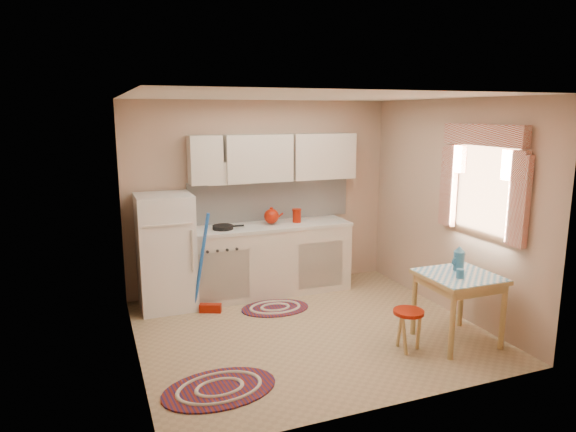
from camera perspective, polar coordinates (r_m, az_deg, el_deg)
The scene contains 14 objects.
room_shell at distance 5.60m, azimuth 2.92°, elevation 3.76°, with size 3.64×3.60×2.52m.
fridge at distance 6.34m, azimuth -13.42°, elevation -3.90°, with size 0.65×0.60×1.40m, color white.
broom at distance 6.11m, azimuth -8.76°, elevation -5.28°, with size 0.28×0.12×1.20m, color blue, non-canonical shape.
base_cabinets at distance 6.73m, azimuth -2.66°, elevation -5.00°, with size 2.25×0.60×0.88m, color beige.
countertop at distance 6.62m, azimuth -2.70°, elevation -1.17°, with size 2.27×0.62×0.04m, color beige.
frying_pan at distance 6.41m, azimuth -7.25°, elevation -1.25°, with size 0.26×0.26×0.05m, color black.
red_kettle at distance 6.62m, azimuth -1.85°, elevation -0.03°, with size 0.21×0.19×0.21m, color #931605, non-canonical shape.
red_canister at distance 6.75m, azimuth 0.98°, elevation -0.04°, with size 0.11×0.11×0.16m, color #931605.
table at distance 5.64m, azimuth 18.28°, elevation -9.73°, with size 0.72×0.72×0.72m, color tan.
stool at distance 5.37m, azimuth 13.16°, elevation -12.26°, with size 0.31×0.31×0.42m, color #931605.
coffee_pot at distance 5.63m, azimuth 18.47°, elevation -4.46°, with size 0.14×0.12×0.28m, color #2D658A, non-canonical shape.
mug at distance 5.39m, azimuth 18.58°, elevation -6.13°, with size 0.08×0.08×0.10m, color #2D658A.
rug_center at distance 6.33m, azimuth -1.45°, elevation -10.20°, with size 0.83×0.55×0.02m, color maroon, non-canonical shape.
rug_left at distance 4.69m, azimuth -7.62°, elevation -18.50°, with size 1.01×0.67×0.02m, color maroon, non-canonical shape.
Camera 1 is at (-2.12, -4.82, 2.34)m, focal length 32.00 mm.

